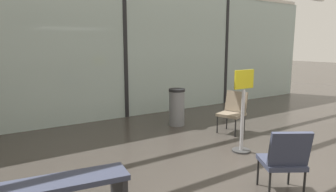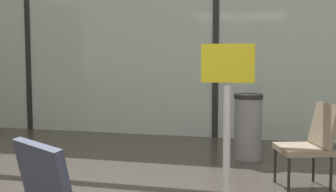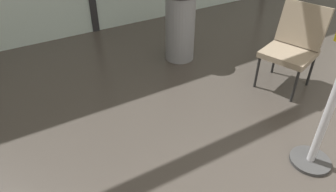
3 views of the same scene
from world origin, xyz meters
name	(u,v)px [view 3 (image 3 of 3)]	position (x,y,z in m)	size (l,w,h in m)	color
lounge_chair_0	(294,43)	(1.33, 2.67, 0.49)	(0.65, 0.62, 0.87)	#7F705B
trash_bin	(180,26)	(0.63, 3.78, 0.43)	(0.38, 0.38, 0.86)	slate
info_sign	(335,93)	(0.57, 1.72, 0.68)	(0.44, 0.32, 1.44)	#333333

